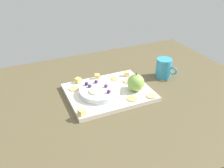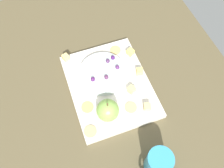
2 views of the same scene
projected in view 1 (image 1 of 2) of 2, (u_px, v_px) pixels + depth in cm
name	position (u px, v px, depth cm)	size (l,w,h in cm)	color
table	(119.00, 98.00, 106.68)	(127.10, 96.84, 3.83)	brown
platter	(109.00, 92.00, 105.18)	(35.35, 27.85, 1.90)	silver
serving_dish	(100.00, 91.00, 101.84)	(17.19, 17.19, 2.36)	silver
apple_whole	(136.00, 83.00, 103.14)	(7.41, 7.41, 7.41)	#86B54E
apple_stem	(136.00, 74.00, 100.98)	(0.50, 0.50, 1.20)	brown
cheese_cube_0	(82.00, 112.00, 89.27)	(2.25, 2.25, 2.25)	#EBC774
cheese_cube_1	(114.00, 79.00, 110.88)	(2.25, 2.25, 2.25)	#E9CA76
cheese_cube_2	(78.00, 80.00, 110.11)	(2.25, 2.25, 2.25)	#EDD566
cheese_cube_3	(127.00, 74.00, 115.62)	(2.25, 2.25, 2.25)	#E8C478
cheese_cube_4	(97.00, 77.00, 113.24)	(2.25, 2.25, 2.25)	#E5C369
cracker_0	(74.00, 89.00, 105.58)	(4.14, 4.14, 0.40)	tan
cracker_1	(151.00, 96.00, 100.46)	(4.14, 4.14, 0.40)	tan
cracker_2	(127.00, 81.00, 111.41)	(4.14, 4.14, 0.40)	tan
cracker_3	(132.00, 99.00, 98.79)	(4.14, 4.14, 0.40)	tan
grape_0	(96.00, 82.00, 105.28)	(1.68, 1.51, 1.41)	#572A60
grape_1	(106.00, 86.00, 102.18)	(1.68, 1.51, 1.39)	#572C50
grape_2	(109.00, 91.00, 98.18)	(1.68, 1.51, 1.47)	#532260
grape_3	(87.00, 84.00, 103.59)	(1.68, 1.51, 1.56)	#481D60
grape_4	(90.00, 86.00, 102.14)	(1.68, 1.51, 1.37)	#4D2D54
apple_slice_0	(96.00, 91.00, 99.05)	(5.16, 5.16, 0.60)	beige
cup	(164.00, 68.00, 117.27)	(7.50, 9.97, 9.39)	teal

